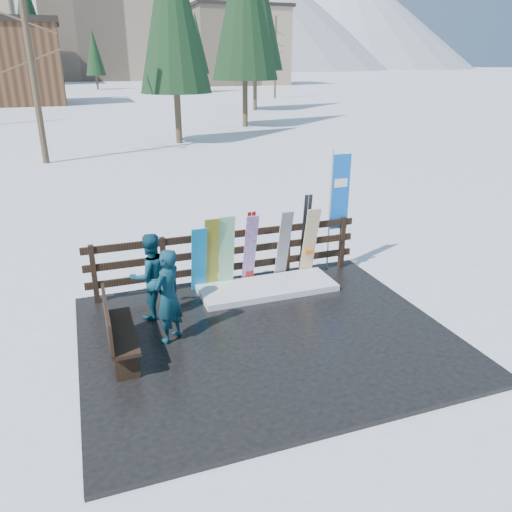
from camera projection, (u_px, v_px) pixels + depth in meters
name	position (u px, v px, depth m)	size (l,w,h in m)	color
ground	(266.00, 338.00, 8.39)	(700.00, 700.00, 0.00)	white
deck	(266.00, 336.00, 8.38)	(6.00, 5.00, 0.08)	black
fence	(228.00, 253.00, 10.06)	(5.60, 0.10, 1.15)	black
snow_patch	(267.00, 288.00, 9.94)	(2.71, 1.00, 0.12)	white
bench	(116.00, 329.00, 7.50)	(0.41, 1.50, 0.97)	black
snowboard_0	(199.00, 260.00, 9.65)	(0.29, 0.03, 1.39)	#0C8ACE
snowboard_1	(227.00, 252.00, 9.79)	(0.31, 0.03, 1.55)	white
snowboard_2	(211.00, 254.00, 9.70)	(0.29, 0.03, 1.56)	#FFF72F
snowboard_3	(250.00, 250.00, 9.95)	(0.25, 0.03, 1.56)	silver
snowboard_4	(283.00, 246.00, 10.17)	(0.25, 0.03, 1.57)	black
snowboard_5	(310.00, 242.00, 10.36)	(0.29, 0.03, 1.56)	white
ski_pair_a	(251.00, 248.00, 10.02)	(0.16, 0.18, 1.55)	maroon
ski_pair_b	(305.00, 236.00, 10.35)	(0.17, 0.22, 1.79)	black
rental_flag	(338.00, 197.00, 10.52)	(0.45, 0.04, 2.60)	silver
person_front	(168.00, 296.00, 7.93)	(0.57, 0.38, 1.57)	#104B4E
person_back	(151.00, 276.00, 8.68)	(0.76, 0.59, 1.56)	navy
resort_buildings	(80.00, 34.00, 106.40)	(73.00, 87.60, 22.60)	tan
trees	(130.00, 41.00, 48.11)	(42.24, 68.74, 14.38)	#382B1E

